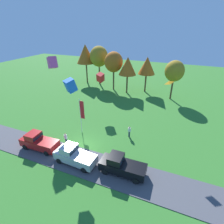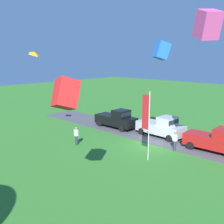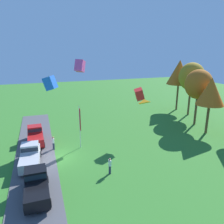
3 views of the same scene
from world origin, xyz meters
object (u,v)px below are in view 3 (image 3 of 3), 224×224
object	(u,v)px
kite_box_topmost	(50,83)
kite_diamond_high_right	(144,101)
car_pickup_far_end	(36,184)
person_on_lawn	(53,143)
tree_lone_near	(179,72)
tree_right_of_center	(192,77)
flag_banner	(80,122)
tree_center_back	(199,85)
kite_box_trailing_tail	(139,94)
car_pickup_near_entrance	(30,155)
tree_far_right	(211,92)
car_pickup_mid_row	(35,135)
person_watching_sky	(110,166)
kite_box_high_left	(80,66)

from	to	relation	value
kite_box_topmost	kite_diamond_high_right	bearing A→B (deg)	31.50
car_pickup_far_end	person_on_lawn	distance (m)	8.83
tree_lone_near	tree_right_of_center	xyz separation A→B (m)	(3.82, -0.02, -0.42)
flag_banner	tree_right_of_center	bearing A→B (deg)	109.95
tree_center_back	flag_banner	distance (m)	19.93
tree_right_of_center	kite_box_trailing_tail	distance (m)	15.43
kite_diamond_high_right	kite_box_topmost	xyz separation A→B (m)	(-9.96, -6.11, 0.19)
tree_lone_near	kite_box_topmost	world-z (taller)	tree_lone_near
car_pickup_near_entrance	tree_far_right	world-z (taller)	tree_far_right
car_pickup_mid_row	kite_diamond_high_right	size ratio (longest dim) A/B	5.83
car_pickup_mid_row	tree_right_of_center	bearing A→B (deg)	99.38
person_on_lawn	tree_lone_near	world-z (taller)	tree_lone_near
person_watching_sky	tree_far_right	xyz separation A→B (m)	(-5.93, 16.90, 5.33)
tree_center_back	flag_banner	world-z (taller)	tree_center_back
car_pickup_near_entrance	kite_box_trailing_tail	size ratio (longest dim) A/B	3.53
kite_box_high_left	kite_box_trailing_tail	bearing A→B (deg)	61.21
person_on_lawn	flag_banner	distance (m)	4.22
person_on_lawn	car_pickup_near_entrance	bearing A→B (deg)	-40.88
tree_center_back	flag_banner	size ratio (longest dim) A/B	1.65
car_pickup_mid_row	car_pickup_near_entrance	distance (m)	5.79
tree_right_of_center	flag_banner	bearing A→B (deg)	-70.05
kite_box_high_left	kite_box_topmost	world-z (taller)	kite_box_high_left
car_pickup_near_entrance	kite_box_high_left	xyz separation A→B (m)	(-7.17, 7.02, 8.69)
person_on_lawn	kite_box_high_left	size ratio (longest dim) A/B	1.11
tree_right_of_center	kite_diamond_high_right	size ratio (longest dim) A/B	11.18
flag_banner	kite_box_high_left	distance (m)	8.07
tree_center_back	tree_lone_near	bearing A→B (deg)	163.92
tree_lone_near	tree_far_right	bearing A→B (deg)	-15.39
person_on_lawn	flag_banner	world-z (taller)	flag_banner
person_watching_sky	tree_center_back	size ratio (longest dim) A/B	0.19
tree_lone_near	tree_right_of_center	distance (m)	3.84
person_watching_sky	tree_lone_near	bearing A→B (deg)	132.23
car_pickup_far_end	tree_lone_near	world-z (taller)	tree_lone_near
person_watching_sky	tree_center_back	world-z (taller)	tree_center_back
car_pickup_near_entrance	flag_banner	distance (m)	6.73
car_pickup_far_end	person_on_lawn	world-z (taller)	car_pickup_far_end
person_on_lawn	car_pickup_mid_row	bearing A→B (deg)	-142.74
car_pickup_far_end	kite_box_topmost	xyz separation A→B (m)	(-6.95, 2.09, 7.41)
car_pickup_far_end	person_on_lawn	bearing A→B (deg)	166.98
car_pickup_mid_row	person_watching_sky	world-z (taller)	car_pickup_mid_row
flag_banner	kite_box_topmost	world-z (taller)	kite_box_topmost
tree_lone_near	kite_diamond_high_right	bearing A→B (deg)	-40.01
car_pickup_near_entrance	person_on_lawn	bearing A→B (deg)	139.12
car_pickup_mid_row	kite_box_trailing_tail	bearing A→B (deg)	79.56
kite_box_high_left	car_pickup_mid_row	bearing A→B (deg)	-77.88
flag_banner	kite_box_trailing_tail	xyz separation A→B (m)	(-0.95, 8.27, 2.73)
kite_box_high_left	kite_box_topmost	distance (m)	7.35
car_pickup_near_entrance	kite_box_topmost	distance (m)	8.01
car_pickup_mid_row	car_pickup_far_end	size ratio (longest dim) A/B	1.00
tree_center_back	kite_box_high_left	distance (m)	18.67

